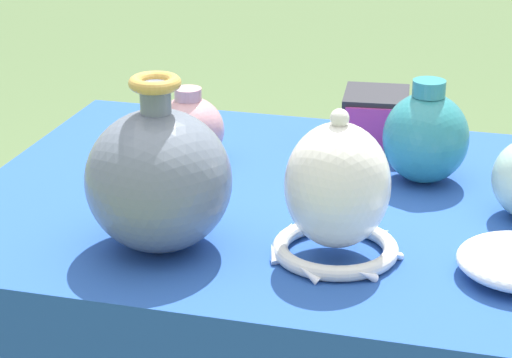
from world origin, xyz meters
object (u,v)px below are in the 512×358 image
object	(u,v)px
mosaic_tile_box	(375,120)
jar_round_rose	(189,129)
jar_round_teal	(426,137)
vase_dome_bell	(337,195)
vase_tall_bulbous	(159,179)

from	to	relation	value
mosaic_tile_box	jar_round_rose	world-z (taller)	jar_round_rose
mosaic_tile_box	jar_round_rose	size ratio (longest dim) A/B	1.07
jar_round_rose	jar_round_teal	world-z (taller)	jar_round_teal
vase_dome_bell	mosaic_tile_box	world-z (taller)	vase_dome_bell
jar_round_teal	vase_dome_bell	bearing A→B (deg)	-105.68
jar_round_rose	jar_round_teal	xyz separation A→B (m)	(0.40, 0.02, 0.02)
vase_dome_bell	mosaic_tile_box	bearing A→B (deg)	91.93
mosaic_tile_box	jar_round_rose	bearing A→B (deg)	-156.60
vase_tall_bulbous	jar_round_teal	xyz separation A→B (m)	(0.33, 0.35, -0.03)
vase_dome_bell	vase_tall_bulbous	bearing A→B (deg)	-171.99
vase_tall_bulbous	mosaic_tile_box	distance (m)	0.55
vase_tall_bulbous	jar_round_rose	size ratio (longest dim) A/B	1.89
vase_tall_bulbous	vase_dome_bell	bearing A→B (deg)	8.01
vase_dome_bell	jar_round_teal	size ratio (longest dim) A/B	1.26
vase_tall_bulbous	jar_round_teal	size ratio (longest dim) A/B	1.46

